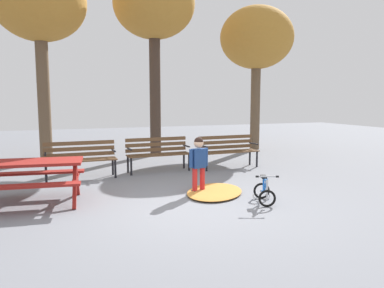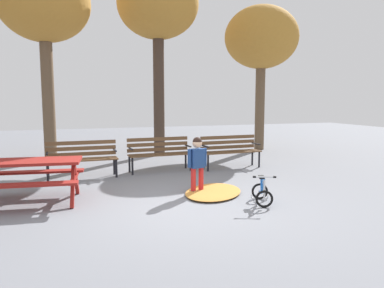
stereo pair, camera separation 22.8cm
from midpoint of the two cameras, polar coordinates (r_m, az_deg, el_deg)
The scene contains 11 objects.
ground at distance 6.33m, azimuth -0.63°, elevation -9.73°, with size 36.00×36.00×0.00m, color slate.
picnic_table at distance 6.99m, azimuth -23.38°, elevation -3.73°, with size 1.96×1.56×0.79m.
park_bench_far_left at distance 8.87m, azimuth -16.02°, elevation -1.81°, with size 1.61×0.48×0.85m.
park_bench_left at distance 9.34m, azimuth -4.39°, elevation -1.12°, with size 1.61×0.51×0.85m.
park_bench_right at distance 9.85m, azimuth 6.59°, elevation -0.73°, with size 1.61×0.51×0.85m.
child_standing at distance 7.09m, azimuth 1.74°, elevation -2.55°, with size 0.41×0.21×1.10m.
kids_bicycle at distance 6.63m, azimuth 11.80°, elevation -7.34°, with size 0.52×0.63×0.54m.
leaf_pile at distance 7.21m, azimuth 4.23°, elevation -7.40°, with size 1.48×1.03×0.07m, color #C68438.
tree_left at distance 11.87m, azimuth -21.47°, elevation 19.37°, with size 2.60×2.60×5.65m.
tree_center at distance 12.50m, azimuth -4.75°, elevation 20.44°, with size 2.60×2.60×5.94m.
tree_right at distance 13.73m, azimuth 11.21°, elevation 15.72°, with size 2.60×2.60×5.10m.
Camera 2 is at (-1.82, -5.79, 1.82)m, focal length 34.34 mm.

